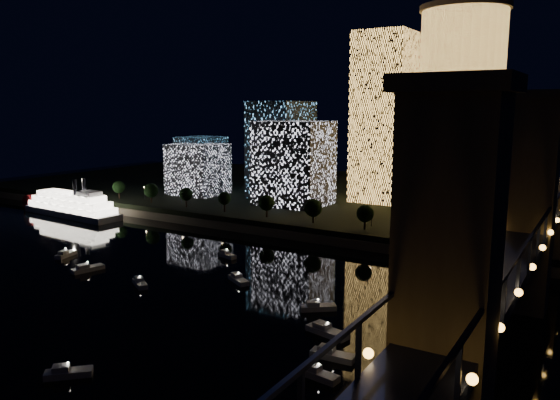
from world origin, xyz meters
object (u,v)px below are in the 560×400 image
at_px(tower_rectangular, 383,118).
at_px(truss_bridge, 483,301).
at_px(tower_cylindrical, 460,111).
at_px(riverboat, 68,205).

bearing_deg(tower_rectangular, truss_bridge, -63.30).
xyz_separation_m(tower_cylindrical, riverboat, (-146.90, -71.54, -40.54)).
bearing_deg(riverboat, truss_bridge, -19.09).
bearing_deg(truss_bridge, tower_cylindrical, 105.50).
relative_size(tower_rectangular, truss_bridge, 0.27).
distance_m(tower_rectangular, riverboat, 142.38).
height_order(tower_cylindrical, truss_bridge, tower_cylindrical).
relative_size(truss_bridge, riverboat, 4.64).
relative_size(tower_cylindrical, riverboat, 1.39).
height_order(tower_rectangular, riverboat, tower_rectangular).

